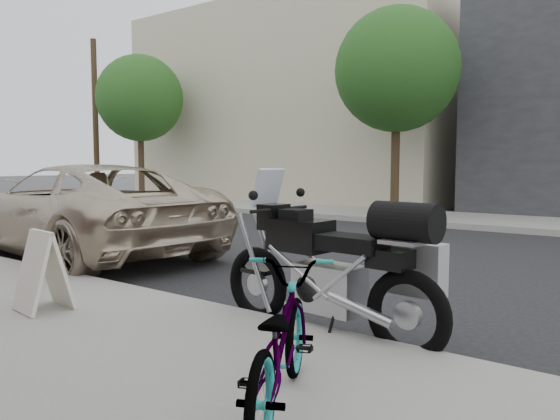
# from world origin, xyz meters

# --- Properties ---
(ground) EXTENTS (120.00, 120.00, 0.00)m
(ground) POSITION_xyz_m (0.00, 0.00, 0.00)
(ground) COLOR black
(ground) RESTS_ON ground
(far_sidewalk) EXTENTS (44.00, 3.00, 0.15)m
(far_sidewalk) POSITION_xyz_m (0.00, -6.50, 0.07)
(far_sidewalk) COLOR gray
(far_sidewalk) RESTS_ON ground
(far_building_cream) EXTENTS (14.00, 11.00, 8.00)m
(far_building_cream) POSITION_xyz_m (9.00, -13.50, 4.00)
(far_building_cream) COLOR #B2AC8E
(far_building_cream) RESTS_ON ground
(street_tree_mid) EXTENTS (3.40, 3.40, 5.70)m
(street_tree_mid) POSITION_xyz_m (2.00, -6.00, 4.14)
(street_tree_mid) COLOR #392A1A
(street_tree_mid) RESTS_ON far_sidewalk
(street_tree_right) EXTENTS (3.40, 3.40, 5.70)m
(street_tree_right) POSITION_xyz_m (13.00, -6.00, 4.14)
(street_tree_right) COLOR #392A1A
(street_tree_right) RESTS_ON far_sidewalk
(utility_pole) EXTENTS (0.24, 0.24, 6.70)m
(utility_pole) POSITION_xyz_m (16.00, -6.00, 3.50)
(utility_pole) COLOR #392A1A
(utility_pole) RESTS_ON far_sidewalk
(motorcycle) EXTENTS (2.48, 0.80, 1.57)m
(motorcycle) POSITION_xyz_m (-2.17, 3.89, 0.68)
(motorcycle) COLOR black
(motorcycle) RESTS_ON ground
(minivan) EXTENTS (5.96, 3.24, 1.59)m
(minivan) POSITION_xyz_m (3.83, 2.60, 0.79)
(minivan) COLOR #C4B298
(minivan) RESTS_ON ground
(bicycle_front) EXTENTS (1.22, 1.69, 0.84)m
(bicycle_front) POSITION_xyz_m (-2.76, 5.58, 0.57)
(bicycle_front) COLOR gray
(bicycle_front) RESTS_ON near_sidewalk
(sandwich_sign) EXTENTS (0.55, 0.51, 0.80)m
(sandwich_sign) POSITION_xyz_m (0.46, 5.23, 0.55)
(sandwich_sign) COLOR white
(sandwich_sign) RESTS_ON near_sidewalk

